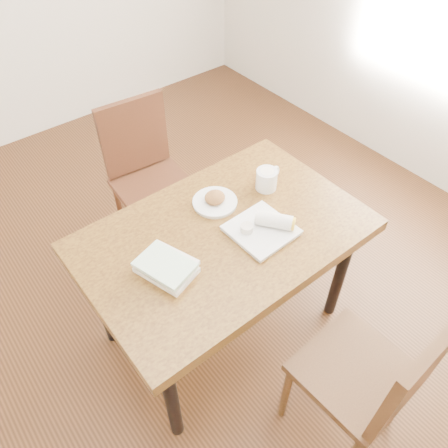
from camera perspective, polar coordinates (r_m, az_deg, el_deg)
ground at (r=2.54m, az=0.00°, el=-12.81°), size 4.00×5.00×0.01m
room_walls at (r=1.43m, az=0.00°, el=23.97°), size 4.02×5.02×2.80m
table at (r=2.00m, az=0.00°, el=-2.63°), size 1.26×0.83×0.75m
chair_near at (r=1.87m, az=19.30°, el=-18.45°), size 0.44×0.44×0.95m
chair_far at (r=2.63m, az=-10.09°, el=6.94°), size 0.45×0.45×0.95m
plate_scone at (r=2.06m, az=-1.20°, el=3.09°), size 0.21×0.21×0.07m
coffee_mug at (r=2.13m, az=5.66°, el=5.92°), size 0.15×0.10×0.10m
plate_burrito at (r=1.93m, az=5.43°, el=-0.37°), size 0.27×0.27×0.09m
book_stack at (r=1.79m, az=-7.55°, el=-5.51°), size 0.23×0.27×0.06m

